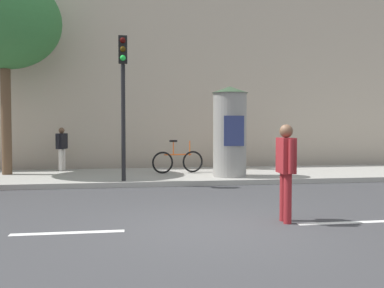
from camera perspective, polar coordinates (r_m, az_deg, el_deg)
name	(u,v)px	position (r m, az deg, el deg)	size (l,w,h in m)	color
ground_plane	(214,228)	(7.57, 2.88, -10.79)	(80.00, 80.00, 0.00)	#38383A
sidewalk_curb	(170,176)	(14.38, -2.83, -4.15)	(36.00, 4.00, 0.15)	#9E9B93
lane_markings	(214,227)	(7.57, 2.88, -10.76)	(25.80, 0.16, 0.01)	silver
building_backdrop	(158,68)	(19.43, -4.44, 9.86)	(36.00, 5.00, 8.46)	#B7A893
traffic_light	(123,84)	(12.50, -8.94, 7.72)	(0.24, 0.45, 4.04)	black
poster_column	(230,131)	(13.56, 4.93, 1.70)	(1.12, 1.12, 2.77)	gray
street_tree	(4,22)	(15.58, -23.17, 14.34)	(3.53, 3.53, 6.37)	brown
pedestrian_tallest	(286,164)	(7.98, 12.09, -2.61)	(0.26, 0.63, 1.75)	maroon
pedestrian_in_light_jacket	(242,141)	(15.92, 6.49, 0.37)	(0.25, 0.59, 1.71)	#B78C33
pedestrian_in_red_top	(62,145)	(15.92, -16.55, -0.17)	(0.36, 0.64, 1.50)	silver
bicycle_leaning	(178,161)	(14.52, -1.85, -2.25)	(1.75, 0.42, 1.09)	black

